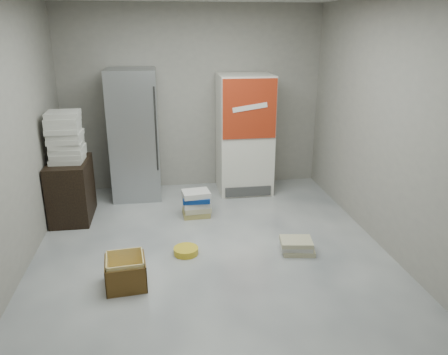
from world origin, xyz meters
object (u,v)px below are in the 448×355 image
coke_cooler (245,134)px  cardboard_box (126,274)px  steel_fridge (135,135)px  wood_shelf (71,190)px  phonebook_stack_main (196,203)px

coke_cooler → cardboard_box: 3.11m
coke_cooler → steel_fridge: bearing=179.8°
steel_fridge → wood_shelf: 1.23m
coke_cooler → cardboard_box: bearing=-123.7°
steel_fridge → cardboard_box: bearing=-90.5°
wood_shelf → steel_fridge: bearing=41.3°
wood_shelf → cardboard_box: 1.98m
steel_fridge → phonebook_stack_main: 1.45m
phonebook_stack_main → cardboard_box: size_ratio=0.92×
steel_fridge → phonebook_stack_main: steel_fridge is taller
coke_cooler → wood_shelf: (-2.48, -0.72, -0.50)m
wood_shelf → coke_cooler: bearing=16.3°
steel_fridge → coke_cooler: 1.65m
cardboard_box → phonebook_stack_main: bearing=56.7°
coke_cooler → phonebook_stack_main: bearing=-132.5°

